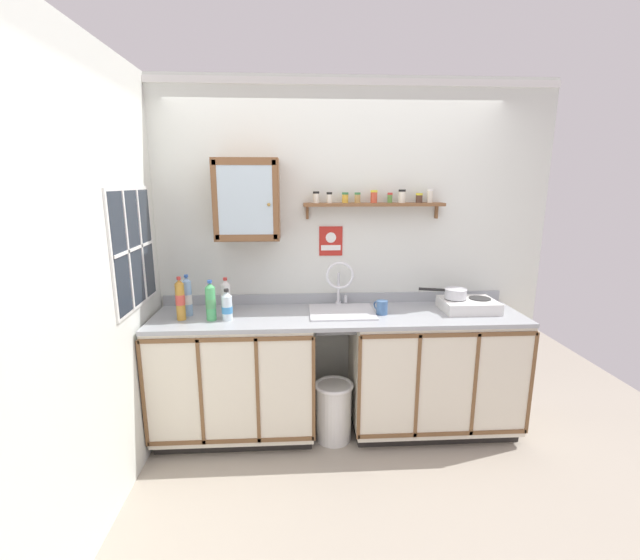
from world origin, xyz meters
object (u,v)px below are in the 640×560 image
at_px(saucepan, 455,293).
at_px(trash_bin, 334,410).
at_px(bottle_water_clear_4, 227,306).
at_px(mug, 382,307).
at_px(bottle_juice_amber_1, 180,300).
at_px(sink, 341,311).
at_px(bottle_opaque_white_2, 226,297).
at_px(hot_plate_stove, 468,305).
at_px(wall_cabinet, 247,200).
at_px(bottle_soda_green_3, 211,302).
at_px(warning_sign, 331,241).
at_px(bottle_water_blue_0, 187,297).

relative_size(saucepan, trash_bin, 0.77).
relative_size(bottle_water_clear_4, mug, 2.06).
height_order(bottle_juice_amber_1, bottle_water_clear_4, bottle_juice_amber_1).
xyz_separation_m(sink, bottle_opaque_white_2, (-0.86, 0.03, 0.11)).
height_order(mug, trash_bin, mug).
bearing_deg(trash_bin, sink, 67.97).
height_order(saucepan, bottle_juice_amber_1, bottle_juice_amber_1).
xyz_separation_m(hot_plate_stove, wall_cabinet, (-1.65, 0.15, 0.78)).
distance_m(bottle_opaque_white_2, bottle_soda_green_3, 0.19).
bearing_deg(saucepan, wall_cabinet, 175.33).
distance_m(hot_plate_stove, warning_sign, 1.15).
distance_m(hot_plate_stove, mug, 0.68).
distance_m(saucepan, wall_cabinet, 1.70).
bearing_deg(warning_sign, bottle_water_clear_4, -152.26).
bearing_deg(bottle_opaque_white_2, warning_sign, 15.53).
xyz_separation_m(bottle_soda_green_3, trash_bin, (0.87, -0.02, -0.85)).
bearing_deg(warning_sign, wall_cabinet, -168.49).
height_order(bottle_water_blue_0, wall_cabinet, wall_cabinet).
xyz_separation_m(bottle_juice_amber_1, bottle_soda_green_3, (0.21, -0.02, -0.01)).
bearing_deg(wall_cabinet, trash_bin, -25.55).
relative_size(hot_plate_stove, saucepan, 1.15).
xyz_separation_m(bottle_opaque_white_2, bottle_water_clear_4, (0.03, -0.18, -0.02)).
bearing_deg(trash_bin, wall_cabinet, 154.45).
bearing_deg(bottle_soda_green_3, hot_plate_stove, 3.59).
relative_size(bottle_soda_green_3, mug, 2.63).
bearing_deg(sink, trash_bin, -112.03).
bearing_deg(bottle_soda_green_3, mug, 3.15).
height_order(sink, hot_plate_stove, sink).
bearing_deg(sink, hot_plate_stove, -1.37).
height_order(bottle_water_blue_0, trash_bin, bottle_water_blue_0).
bearing_deg(wall_cabinet, bottle_soda_green_3, -132.81).
bearing_deg(mug, wall_cabinet, 168.20).
relative_size(saucepan, wall_cabinet, 0.60).
distance_m(bottle_soda_green_3, warning_sign, 1.03).
height_order(bottle_soda_green_3, mug, bottle_soda_green_3).
relative_size(saucepan, bottle_water_clear_4, 1.54).
xyz_separation_m(hot_plate_stove, bottle_soda_green_3, (-1.90, -0.12, 0.09)).
xyz_separation_m(hot_plate_stove, warning_sign, (-1.02, 0.28, 0.45)).
distance_m(sink, mug, 0.30).
xyz_separation_m(sink, bottle_water_clear_4, (-0.82, -0.15, 0.09)).
height_order(sink, trash_bin, sink).
bearing_deg(bottle_opaque_white_2, bottle_water_blue_0, -168.21).
bearing_deg(bottle_soda_green_3, sink, 8.64).
xyz_separation_m(hot_plate_stove, bottle_water_blue_0, (-2.09, 0.00, 0.10)).
height_order(bottle_opaque_white_2, mug, bottle_opaque_white_2).
relative_size(hot_plate_stove, bottle_soda_green_3, 1.39).
height_order(hot_plate_stove, bottle_juice_amber_1, bottle_juice_amber_1).
bearing_deg(warning_sign, bottle_opaque_white_2, -164.47).
distance_m(bottle_water_blue_0, bottle_soda_green_3, 0.22).
distance_m(bottle_opaque_white_2, warning_sign, 0.91).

